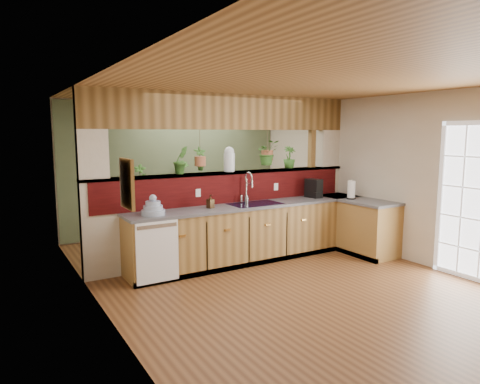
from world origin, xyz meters
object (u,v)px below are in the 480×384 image
soap_dispenser (210,201)px  paper_towel (351,190)px  faucet (248,186)px  dish_stack (153,209)px  glass_jar (229,159)px  shelving_console (170,210)px  coffee_maker (314,189)px

soap_dispenser → paper_towel: 2.47m
faucet → paper_towel: bearing=-18.6°
dish_stack → glass_jar: glass_jar is taller
paper_towel → glass_jar: glass_jar is taller
soap_dispenser → paper_towel: (2.43, -0.44, 0.05)m
soap_dispenser → paper_towel: size_ratio=0.60×
glass_jar → paper_towel: bearing=-22.6°
paper_towel → shelving_console: paper_towel is taller
faucet → paper_towel: size_ratio=1.52×
dish_stack → coffee_maker: coffee_maker is taller
dish_stack → glass_jar: bearing=17.1°
coffee_maker → shelving_console: coffee_maker is taller
faucet → glass_jar: 0.52m
faucet → coffee_maker: faucet is taller
paper_towel → shelving_console: bearing=128.8°
soap_dispenser → shelving_console: (0.26, 2.25, -0.50)m
paper_towel → glass_jar: size_ratio=0.83×
soap_dispenser → paper_towel: bearing=-10.3°
faucet → dish_stack: faucet is taller
shelving_console → faucet: bearing=-54.4°
dish_stack → coffee_maker: (2.91, 0.10, 0.06)m
soap_dispenser → glass_jar: (0.52, 0.35, 0.59)m
paper_towel → faucet: bearing=161.4°
faucet → paper_towel: faucet is taller
faucet → dish_stack: (-1.64, -0.22, -0.18)m
faucet → glass_jar: size_ratio=1.26×
paper_towel → dish_stack: bearing=174.0°
faucet → soap_dispenser: size_ratio=2.51×
soap_dispenser → coffee_maker: size_ratio=0.62×
shelving_console → coffee_maker: bearing=-29.1°
glass_jar → shelving_console: 2.20m
soap_dispenser → shelving_console: size_ratio=0.13×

